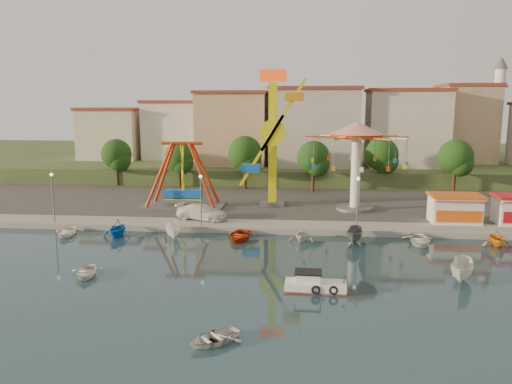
# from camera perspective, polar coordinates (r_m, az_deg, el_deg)

# --- Properties ---
(ground) EXTENTS (200.00, 200.00, 0.00)m
(ground) POSITION_cam_1_polar(r_m,az_deg,el_deg) (39.26, 1.57, -9.39)
(ground) COLOR #122733
(ground) RESTS_ON ground
(quay_deck) EXTENTS (200.00, 100.00, 0.60)m
(quay_deck) POSITION_cam_1_polar(r_m,az_deg,el_deg) (99.80, 3.89, 2.67)
(quay_deck) COLOR #9E998E
(quay_deck) RESTS_ON ground
(asphalt_pad) EXTENTS (90.00, 28.00, 0.01)m
(asphalt_pad) POSITION_cam_1_polar(r_m,az_deg,el_deg) (68.14, 3.22, -0.51)
(asphalt_pad) COLOR #4C4944
(asphalt_pad) RESTS_ON quay_deck
(hill_terrace) EXTENTS (200.00, 60.00, 3.00)m
(hill_terrace) POSITION_cam_1_polar(r_m,az_deg,el_deg) (104.62, 3.97, 3.67)
(hill_terrace) COLOR #384C26
(hill_terrace) RESTS_ON ground
(pirate_ship_ride) EXTENTS (10.00, 5.00, 8.00)m
(pirate_ship_ride) POSITION_cam_1_polar(r_m,az_deg,el_deg) (61.32, -8.37, 1.81)
(pirate_ship_ride) COLOR #59595E
(pirate_ship_ride) RESTS_ON quay_deck
(kamikaze_tower) EXTENTS (5.65, 3.10, 16.50)m
(kamikaze_tower) POSITION_cam_1_polar(r_m,az_deg,el_deg) (61.08, 2.18, 5.78)
(kamikaze_tower) COLOR #59595E
(kamikaze_tower) RESTS_ON quay_deck
(wave_swinger) EXTENTS (11.60, 11.60, 10.40)m
(wave_swinger) POSITION_cam_1_polar(r_m,az_deg,el_deg) (59.49, 11.41, 5.15)
(wave_swinger) COLOR #59595E
(wave_swinger) RESTS_ON quay_deck
(booth_left) EXTENTS (5.40, 3.78, 3.08)m
(booth_left) POSITION_cam_1_polar(r_m,az_deg,el_deg) (56.90, 21.77, -1.73)
(booth_left) COLOR white
(booth_left) RESTS_ON quay_deck
(lamp_post_0) EXTENTS (0.14, 0.14, 5.00)m
(lamp_post_0) POSITION_cam_1_polar(r_m,az_deg,el_deg) (57.35, -22.17, -0.71)
(lamp_post_0) COLOR #59595E
(lamp_post_0) RESTS_ON quay_deck
(lamp_post_1) EXTENTS (0.14, 0.14, 5.00)m
(lamp_post_1) POSITION_cam_1_polar(r_m,az_deg,el_deg) (51.98, -6.31, -1.07)
(lamp_post_1) COLOR #59595E
(lamp_post_1) RESTS_ON quay_deck
(lamp_post_2) EXTENTS (0.14, 0.14, 5.00)m
(lamp_post_2) POSITION_cam_1_polar(r_m,az_deg,el_deg) (51.25, 11.51, -1.37)
(lamp_post_2) COLOR #59595E
(lamp_post_2) RESTS_ON quay_deck
(tree_0) EXTENTS (4.60, 4.60, 7.19)m
(tree_0) POSITION_cam_1_polar(r_m,az_deg,el_deg) (79.54, -15.67, 4.19)
(tree_0) COLOR #382314
(tree_0) RESTS_ON quay_deck
(tree_1) EXTENTS (4.35, 4.35, 6.80)m
(tree_1) POSITION_cam_1_polar(r_m,az_deg,el_deg) (75.87, -8.76, 3.98)
(tree_1) COLOR #382314
(tree_1) RESTS_ON quay_deck
(tree_2) EXTENTS (5.02, 5.02, 7.85)m
(tree_2) POSITION_cam_1_polar(r_m,az_deg,el_deg) (73.58, -1.26, 4.47)
(tree_2) COLOR #382314
(tree_2) RESTS_ON quay_deck
(tree_3) EXTENTS (4.68, 4.68, 7.32)m
(tree_3) POSITION_cam_1_polar(r_m,az_deg,el_deg) (71.73, 6.59, 3.97)
(tree_3) COLOR #382314
(tree_3) RESTS_ON quay_deck
(tree_4) EXTENTS (4.86, 4.86, 7.60)m
(tree_4) POSITION_cam_1_polar(r_m,az_deg,el_deg) (75.57, 14.16, 4.18)
(tree_4) COLOR #382314
(tree_4) RESTS_ON quay_deck
(tree_5) EXTENTS (4.83, 4.83, 7.54)m
(tree_5) POSITION_cam_1_polar(r_m,az_deg,el_deg) (76.01, 21.85, 3.77)
(tree_5) COLOR #382314
(tree_5) RESTS_ON quay_deck
(building_0) EXTENTS (9.26, 9.53, 11.87)m
(building_0) POSITION_cam_1_polar(r_m,az_deg,el_deg) (90.47, -18.12, 6.93)
(building_0) COLOR beige
(building_0) RESTS_ON hill_terrace
(building_1) EXTENTS (12.33, 9.01, 8.63)m
(building_1) POSITION_cam_1_polar(r_m,az_deg,el_deg) (91.63, -9.76, 6.30)
(building_1) COLOR silver
(building_1) RESTS_ON hill_terrace
(building_2) EXTENTS (11.95, 9.28, 11.23)m
(building_2) POSITION_cam_1_polar(r_m,az_deg,el_deg) (89.64, -1.48, 7.20)
(building_2) COLOR tan
(building_2) RESTS_ON hill_terrace
(building_3) EXTENTS (12.59, 10.50, 9.20)m
(building_3) POSITION_cam_1_polar(r_m,az_deg,el_deg) (85.99, 7.49, 6.31)
(building_3) COLOR beige
(building_3) RESTS_ON hill_terrace
(building_4) EXTENTS (10.75, 9.23, 9.24)m
(building_4) POSITION_cam_1_polar(r_m,az_deg,el_deg) (90.87, 15.97, 6.22)
(building_4) COLOR beige
(building_4) RESTS_ON hill_terrace
(building_5) EXTENTS (12.77, 10.96, 11.21)m
(building_5) POSITION_cam_1_polar(r_m,az_deg,el_deg) (92.41, 24.39, 6.39)
(building_5) COLOR tan
(building_5) RESTS_ON hill_terrace
(minaret) EXTENTS (2.80, 2.80, 18.00)m
(minaret) POSITION_cam_1_polar(r_m,az_deg,el_deg) (96.98, 25.91, 8.75)
(minaret) COLOR silver
(minaret) RESTS_ON hill_terrace
(cabin_motorboat) EXTENTS (4.37, 1.86, 1.52)m
(cabin_motorboat) POSITION_cam_1_polar(r_m,az_deg,el_deg) (36.13, 6.63, -10.53)
(cabin_motorboat) COLOR white
(cabin_motorboat) RESTS_ON ground
(rowboat_a) EXTENTS (3.21, 3.85, 0.69)m
(rowboat_a) POSITION_cam_1_polar(r_m,az_deg,el_deg) (40.90, -18.88, -8.63)
(rowboat_a) COLOR silver
(rowboat_a) RESTS_ON ground
(rowboat_b) EXTENTS (3.85, 3.84, 0.66)m
(rowboat_b) POSITION_cam_1_polar(r_m,az_deg,el_deg) (28.85, -4.82, -16.18)
(rowboat_b) COLOR silver
(rowboat_b) RESTS_ON ground
(skiff) EXTENTS (3.00, 4.41, 1.59)m
(skiff) POSITION_cam_1_polar(r_m,az_deg,el_deg) (40.72, 22.52, -8.28)
(skiff) COLOR silver
(skiff) RESTS_ON ground
(van) EXTENTS (6.12, 3.81, 1.65)m
(van) POSITION_cam_1_polar(r_m,az_deg,el_deg) (54.81, -6.19, -2.27)
(van) COLOR white
(van) RESTS_ON quay_deck
(moored_boat_0) EXTENTS (3.42, 4.23, 0.77)m
(moored_boat_0) POSITION_cam_1_polar(r_m,az_deg,el_deg) (53.84, -20.84, -4.25)
(moored_boat_0) COLOR white
(moored_boat_0) RESTS_ON ground
(moored_boat_1) EXTENTS (3.02, 3.44, 1.73)m
(moored_boat_1) POSITION_cam_1_polar(r_m,az_deg,el_deg) (51.63, -15.56, -4.00)
(moored_boat_1) COLOR blue
(moored_boat_1) RESTS_ON ground
(moored_boat_2) EXTENTS (2.40, 3.93, 1.42)m
(moored_boat_2) POSITION_cam_1_polar(r_m,az_deg,el_deg) (49.95, -9.45, -4.41)
(moored_boat_2) COLOR white
(moored_boat_2) RESTS_ON ground
(moored_boat_3) EXTENTS (3.25, 4.29, 0.84)m
(moored_boat_3) POSITION_cam_1_polar(r_m,az_deg,el_deg) (48.80, -1.92, -4.98)
(moored_boat_3) COLOR red
(moored_boat_3) RESTS_ON ground
(moored_boat_4) EXTENTS (2.93, 3.21, 1.45)m
(moored_boat_4) POSITION_cam_1_polar(r_m,az_deg,el_deg) (48.35, 5.29, -4.78)
(moored_boat_4) COLOR silver
(moored_boat_4) RESTS_ON ground
(moored_boat_5) EXTENTS (2.16, 3.98, 1.45)m
(moored_boat_5) POSITION_cam_1_polar(r_m,az_deg,el_deg) (48.62, 11.22, -4.85)
(moored_boat_5) COLOR #58585D
(moored_boat_5) RESTS_ON ground
(moored_boat_6) EXTENTS (3.15, 4.26, 0.85)m
(moored_boat_6) POSITION_cam_1_polar(r_m,az_deg,el_deg) (49.70, 18.18, -5.20)
(moored_boat_6) COLOR white
(moored_boat_6) RESTS_ON ground
(moored_boat_7) EXTENTS (2.65, 3.04, 1.55)m
(moored_boat_7) POSITION_cam_1_polar(r_m,az_deg,el_deg) (51.64, 25.80, -4.74)
(moored_boat_7) COLOR orange
(moored_boat_7) RESTS_ON ground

